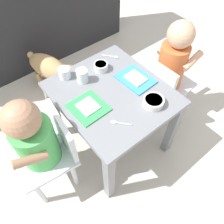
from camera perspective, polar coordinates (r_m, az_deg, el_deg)
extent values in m
plane|color=beige|center=(1.53, 0.00, -7.13)|extent=(7.00, 7.00, 0.00)
cube|color=#232326|center=(1.95, -22.99, 24.46)|extent=(1.73, 0.30, 1.03)
cube|color=slate|center=(1.15, 0.00, 4.71)|extent=(0.53, 0.60, 0.03)
cube|color=slate|center=(1.17, -0.74, -16.56)|extent=(0.04, 0.04, 0.45)
cube|color=slate|center=(1.35, 15.09, -4.25)|extent=(0.04, 0.04, 0.45)
cube|color=slate|center=(1.42, -14.30, -0.11)|extent=(0.04, 0.04, 0.45)
cube|color=slate|center=(1.57, 0.53, 8.43)|extent=(0.04, 0.04, 0.45)
cube|color=silver|center=(1.20, -17.06, -10.63)|extent=(0.31, 0.31, 0.02)
cube|color=silver|center=(1.11, -12.47, -4.97)|extent=(0.06, 0.27, 0.22)
cylinder|color=#4CB259|center=(1.09, -18.68, -7.47)|extent=(0.19, 0.19, 0.24)
sphere|color=#A87A5B|center=(0.94, -22.24, -1.70)|extent=(0.16, 0.16, 0.16)
cylinder|color=silver|center=(1.39, -20.92, -11.94)|extent=(0.03, 0.03, 0.28)
cylinder|color=silver|center=(1.29, -18.04, -19.01)|extent=(0.03, 0.03, 0.28)
cylinder|color=silver|center=(1.38, -13.29, -8.45)|extent=(0.03, 0.03, 0.28)
cylinder|color=silver|center=(1.29, -9.66, -15.18)|extent=(0.03, 0.03, 0.28)
cylinder|color=#A87A5B|center=(1.11, -23.58, -2.84)|extent=(0.15, 0.06, 0.09)
cylinder|color=#A87A5B|center=(0.99, -20.17, -11.43)|extent=(0.15, 0.06, 0.09)
cube|color=silver|center=(1.50, 13.78, 7.15)|extent=(0.29, 0.29, 0.02)
cube|color=silver|center=(1.34, 11.20, 8.28)|extent=(0.03, 0.27, 0.22)
cylinder|color=#D86633|center=(1.40, 14.94, 11.36)|extent=(0.16, 0.16, 0.28)
sphere|color=tan|center=(1.29, 17.20, 18.37)|extent=(0.15, 0.15, 0.15)
cylinder|color=silver|center=(1.63, 17.66, 3.07)|extent=(0.03, 0.03, 0.28)
cylinder|color=silver|center=(1.70, 12.47, 7.02)|extent=(0.03, 0.03, 0.28)
cylinder|color=silver|center=(1.52, 13.11, -0.60)|extent=(0.03, 0.03, 0.28)
cylinder|color=silver|center=(1.59, 7.74, 3.76)|extent=(0.03, 0.03, 0.28)
cylinder|color=tan|center=(1.36, 19.87, 12.23)|extent=(0.15, 0.04, 0.09)
cylinder|color=tan|center=(1.43, 13.92, 16.18)|extent=(0.15, 0.04, 0.09)
ellipsoid|color=tan|center=(1.76, -15.92, 11.02)|extent=(0.26, 0.39, 0.17)
sphere|color=tan|center=(1.61, -10.99, 9.80)|extent=(0.11, 0.11, 0.11)
sphere|color=black|center=(1.59, -9.85, 9.18)|extent=(0.05, 0.05, 0.05)
torus|color=green|center=(1.64, -11.80, 9.86)|extent=(0.10, 0.06, 0.10)
sphere|color=tan|center=(1.85, -20.08, 13.50)|extent=(0.05, 0.05, 0.05)
cylinder|color=tan|center=(1.78, -13.64, 5.71)|extent=(0.04, 0.04, 0.13)
cylinder|color=tan|center=(1.82, -11.68, 7.57)|extent=(0.04, 0.04, 0.13)
cylinder|color=tan|center=(1.90, -18.13, 7.99)|extent=(0.04, 0.04, 0.13)
cylinder|color=tan|center=(1.94, -16.20, 9.71)|extent=(0.04, 0.04, 0.13)
cube|color=green|center=(1.08, -6.09, 1.17)|extent=(0.16, 0.18, 0.01)
cube|color=white|center=(1.07, -6.13, 1.44)|extent=(0.09, 0.10, 0.01)
cube|color=#388CD8|center=(1.21, 6.05, 8.36)|extent=(0.16, 0.20, 0.01)
cube|color=white|center=(1.20, 6.08, 8.63)|extent=(0.09, 0.11, 0.01)
cylinder|color=white|center=(1.18, -7.61, 9.16)|extent=(0.06, 0.06, 0.07)
cylinder|color=silver|center=(1.19, -7.54, 8.64)|extent=(0.05, 0.05, 0.04)
cylinder|color=white|center=(1.23, -12.10, 9.72)|extent=(0.06, 0.06, 0.06)
cylinder|color=silver|center=(1.23, -12.02, 9.35)|extent=(0.05, 0.05, 0.04)
cylinder|color=silver|center=(1.10, 10.53, 2.60)|extent=(0.10, 0.10, 0.04)
cylinder|color=gold|center=(1.08, 10.64, 3.10)|extent=(0.08, 0.08, 0.01)
cylinder|color=white|center=(1.25, -2.87, 11.50)|extent=(0.08, 0.08, 0.04)
cylinder|color=gold|center=(1.24, -2.90, 12.10)|extent=(0.06, 0.06, 0.01)
cylinder|color=silver|center=(1.02, 3.01, -2.99)|extent=(0.05, 0.06, 0.01)
ellipsoid|color=silver|center=(1.02, 0.38, -2.54)|extent=(0.03, 0.03, 0.01)
cylinder|color=silver|center=(1.35, -0.96, 14.15)|extent=(0.05, 0.06, 0.01)
ellipsoid|color=silver|center=(1.34, 1.08, 13.90)|extent=(0.03, 0.03, 0.01)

